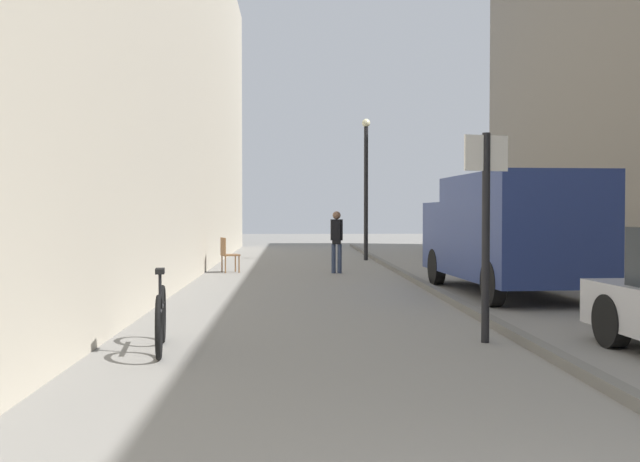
{
  "coord_description": "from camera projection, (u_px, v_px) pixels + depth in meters",
  "views": [
    {
      "loc": [
        -1.28,
        -2.47,
        1.62
      ],
      "look_at": [
        -0.64,
        13.71,
        1.2
      ],
      "focal_mm": 40.78,
      "sensor_mm": 36.0,
      "label": 1
    }
  ],
  "objects": [
    {
      "name": "ground_plane",
      "position": [
        355.0,
        293.0,
        14.54
      ],
      "size": [
        80.0,
        80.0,
        0.0
      ],
      "primitive_type": "plane",
      "color": "gray"
    },
    {
      "name": "building_facade_left",
      "position": [
        100.0,
        20.0,
        14.21
      ],
      "size": [
        2.86,
        40.0,
        10.76
      ],
      "primitive_type": "cube",
      "color": "#BCB29E",
      "rests_on": "ground_plane"
    },
    {
      "name": "kerb_strip",
      "position": [
        434.0,
        290.0,
        14.61
      ],
      "size": [
        0.16,
        40.0,
        0.12
      ],
      "primitive_type": "cube",
      "color": "#615F5B",
      "rests_on": "ground_plane"
    },
    {
      "name": "pedestrian_main_foreground",
      "position": [
        337.0,
        237.0,
        19.27
      ],
      "size": [
        0.32,
        0.22,
        1.65
      ],
      "rotation": [
        0.0,
        0.0,
        -0.2
      ],
      "color": "#2D3851",
      "rests_on": "ground_plane"
    },
    {
      "name": "delivery_van",
      "position": [
        508.0,
        230.0,
        14.37
      ],
      "size": [
        2.38,
        5.52,
        2.34
      ],
      "rotation": [
        0.0,
        0.0,
        0.06
      ],
      "color": "navy",
      "rests_on": "ground_plane"
    },
    {
      "name": "street_sign_post",
      "position": [
        486.0,
        218.0,
        8.98
      ],
      "size": [
        0.58,
        0.2,
        2.6
      ],
      "rotation": [
        0.0,
        0.0,
        3.43
      ],
      "color": "black",
      "rests_on": "ground_plane"
    },
    {
      "name": "lamp_post",
      "position": [
        366.0,
        180.0,
        24.4
      ],
      "size": [
        0.28,
        0.28,
        4.76
      ],
      "color": "black",
      "rests_on": "ground_plane"
    },
    {
      "name": "bicycle_leaning",
      "position": [
        161.0,
        318.0,
        8.46
      ],
      "size": [
        0.3,
        1.76,
        0.98
      ],
      "rotation": [
        0.0,
        0.0,
        0.14
      ],
      "color": "black",
      "rests_on": "ground_plane"
    },
    {
      "name": "cafe_chair_near_window",
      "position": [
        227.0,
        252.0,
        19.48
      ],
      "size": [
        0.56,
        0.56,
        0.94
      ],
      "rotation": [
        0.0,
        0.0,
        5.05
      ],
      "color": "brown",
      "rests_on": "ground_plane"
    }
  ]
}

